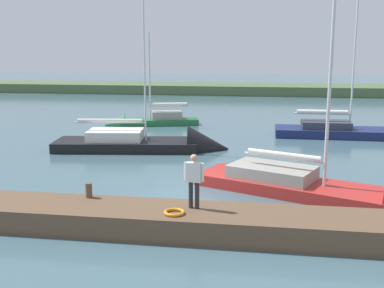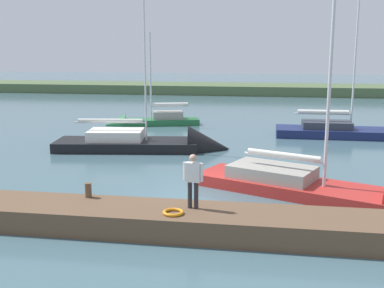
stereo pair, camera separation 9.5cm
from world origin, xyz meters
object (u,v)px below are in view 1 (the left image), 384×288
sailboat_far_right (367,135)px  sailboat_mid_channel (336,195)px  person_on_dock (194,177)px  sailboat_outer_mooring (159,147)px  sailboat_inner_slip (146,123)px  mooring_post_near (89,190)px  life_ring_buoy (174,212)px

sailboat_far_right → sailboat_mid_channel: bearing=-105.8°
person_on_dock → sailboat_mid_channel: bearing=-41.3°
sailboat_mid_channel → sailboat_outer_mooring: bearing=161.3°
sailboat_inner_slip → sailboat_mid_channel: bearing=109.5°
person_on_dock → sailboat_outer_mooring: bearing=28.0°
sailboat_outer_mooring → person_on_dock: 12.85m
mooring_post_near → sailboat_outer_mooring: sailboat_outer_mooring is taller
sailboat_outer_mooring → sailboat_mid_channel: bearing=-49.8°
sailboat_mid_channel → mooring_post_near: bearing=-134.9°
life_ring_buoy → sailboat_mid_channel: bearing=-140.0°
sailboat_outer_mooring → person_on_dock: sailboat_outer_mooring is taller
mooring_post_near → life_ring_buoy: mooring_post_near is taller
sailboat_mid_channel → life_ring_buoy: bearing=-116.5°
mooring_post_near → sailboat_far_right: sailboat_far_right is taller
sailboat_far_right → person_on_dock: size_ratio=5.87×
sailboat_inner_slip → person_on_dock: sailboat_inner_slip is taller
mooring_post_near → sailboat_mid_channel: size_ratio=0.05×
sailboat_inner_slip → person_on_dock: 22.15m
mooring_post_near → sailboat_inner_slip: size_ratio=0.06×
sailboat_mid_channel → sailboat_outer_mooring: (8.95, -8.11, -0.03)m
sailboat_mid_channel → sailboat_outer_mooring: 12.07m
sailboat_inner_slip → sailboat_outer_mooring: (-3.00, 8.86, -0.02)m
mooring_post_near → sailboat_far_right: (-12.68, -17.58, -0.87)m
sailboat_far_right → person_on_dock: bearing=-116.4°
sailboat_inner_slip → sailboat_mid_channel: size_ratio=0.76×
mooring_post_near → sailboat_outer_mooring: 11.60m
life_ring_buoy → sailboat_mid_channel: size_ratio=0.06×
sailboat_mid_channel → person_on_dock: bearing=-117.8°
mooring_post_near → sailboat_inner_slip: (3.21, -20.42, -0.84)m
mooring_post_near → life_ring_buoy: (-3.21, 1.18, -0.20)m
mooring_post_near → sailboat_mid_channel: 9.43m
sailboat_far_right → sailboat_mid_channel: (3.95, 14.12, 0.04)m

